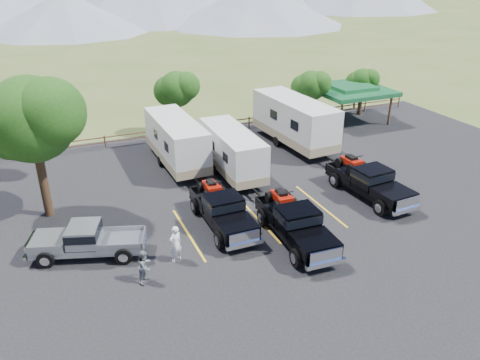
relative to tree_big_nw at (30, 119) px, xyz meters
name	(u,v)px	position (x,y,z in m)	size (l,w,h in m)	color
ground	(329,248)	(12.55, -9.03, -5.60)	(320.00, 320.00, 0.00)	#445825
asphalt_lot	(298,220)	(12.55, -6.03, -5.58)	(44.00, 34.00, 0.04)	black
stall_lines	(290,212)	(12.55, -5.03, -5.55)	(12.12, 5.50, 0.01)	gold
tree_big_nw	(30,119)	(0.00, 0.00, 0.00)	(5.54, 5.18, 7.84)	black
tree_ne_a	(311,86)	(21.52, 7.99, -2.11)	(3.11, 2.92, 4.76)	black
tree_ne_b	(362,81)	(27.52, 8.99, -2.47)	(2.77, 2.59, 4.27)	black
tree_north	(177,89)	(10.52, 9.99, -1.76)	(3.46, 3.24, 5.25)	black
rail_fence	(227,124)	(14.55, 9.47, -4.99)	(36.12, 0.12, 1.00)	brown
pavilion	(350,90)	(25.55, 7.97, -2.81)	(6.20, 6.20, 3.22)	brown
rig_left	(222,209)	(8.52, -4.84, -4.58)	(2.17, 6.06, 2.02)	black
rig_center	(295,222)	(11.36, -7.64, -4.55)	(2.48, 6.36, 2.09)	black
rig_right	(369,181)	(17.80, -5.10, -4.54)	(2.55, 6.44, 2.11)	black
trailer_left	(176,142)	(8.64, 4.03, -3.85)	(2.56, 9.39, 3.27)	silver
trailer_center	(232,152)	(11.56, 1.12, -3.98)	(2.38, 8.64, 3.01)	silver
trailer_right	(294,122)	(17.94, 4.30, -3.68)	(3.18, 10.36, 3.59)	silver
pickup_silver	(88,240)	(1.62, -5.03, -4.70)	(5.78, 3.41, 1.65)	gray
person_a	(175,244)	(5.32, -7.09, -4.63)	(0.67, 0.44, 1.84)	white
person_b	(145,266)	(3.66, -8.11, -4.77)	(0.77, 0.60, 1.58)	slate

